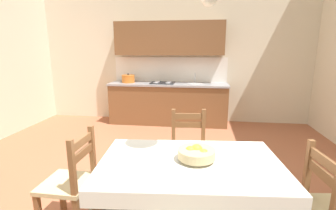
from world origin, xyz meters
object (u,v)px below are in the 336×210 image
at_px(dining_chair_window_side, 335,210).
at_px(dining_chair_kitchen_side, 189,152).
at_px(fruit_bowl, 196,153).
at_px(dining_table, 190,176).
at_px(kitchen_cabinetry, 168,85).
at_px(dining_chair_tv_side, 71,183).

distance_m(dining_chair_window_side, dining_chair_kitchen_side, 1.47).
distance_m(dining_chair_window_side, fruit_bowl, 1.12).
distance_m(dining_table, dining_chair_kitchen_side, 0.90).
relative_size(kitchen_cabinetry, dining_chair_tv_side, 2.77).
bearing_deg(dining_table, dining_chair_tv_side, 176.51).
bearing_deg(dining_chair_kitchen_side, dining_table, -86.72).
height_order(dining_table, dining_chair_window_side, dining_chair_window_side).
xyz_separation_m(kitchen_cabinetry, dining_chair_tv_side, (-0.43, -3.43, -0.41)).
distance_m(dining_chair_kitchen_side, dining_chair_tv_side, 1.31).
bearing_deg(kitchen_cabinetry, dining_table, -79.55).
height_order(dining_table, dining_chair_kitchen_side, dining_chair_kitchen_side).
height_order(dining_chair_window_side, fruit_bowl, dining_chair_window_side).
distance_m(dining_table, dining_chair_tv_side, 1.10).
relative_size(dining_table, fruit_bowl, 5.06).
xyz_separation_m(dining_chair_window_side, dining_chair_kitchen_side, (-1.15, 0.91, 0.00)).
xyz_separation_m(dining_chair_tv_side, fruit_bowl, (1.13, -0.04, 0.37)).
bearing_deg(fruit_bowl, dining_chair_tv_side, 177.81).
relative_size(dining_table, dining_chair_kitchen_side, 1.63).
height_order(dining_table, fruit_bowl, fruit_bowl).
xyz_separation_m(dining_table, dining_chair_window_side, (1.10, -0.03, -0.19)).
bearing_deg(dining_chair_tv_side, dining_chair_window_side, -2.60).
bearing_deg(dining_chair_kitchen_side, fruit_bowl, -83.42).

